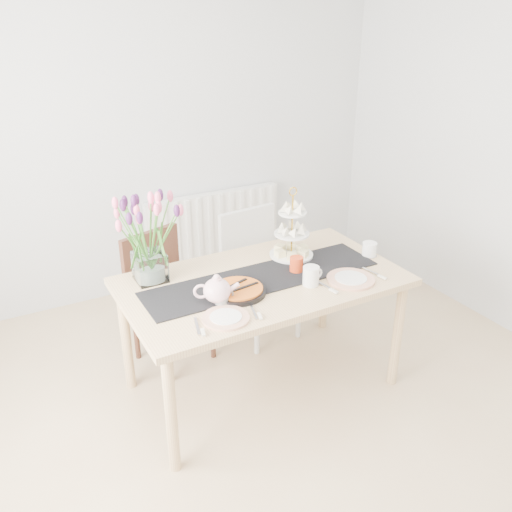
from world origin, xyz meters
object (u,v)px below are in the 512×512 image
chair_brown (163,288)px  mug_orange (296,265)px  mug_white (311,276)px  mug_grey (222,297)px  cake_stand (292,240)px  plate_left (226,318)px  tart_tin (238,291)px  cream_jug (369,249)px  chair_white (256,264)px  tulip_vase (146,225)px  radiator (214,226)px  plate_right (351,279)px  dining_table (263,290)px  teapot (217,290)px

chair_brown → mug_orange: 0.93m
mug_white → mug_grey: bearing=168.8°
cake_stand → plate_left: (-0.68, -0.47, -0.11)m
cake_stand → mug_orange: cake_stand is taller
cake_stand → tart_tin: (-0.51, -0.27, -0.10)m
plate_left → mug_grey: bearing=71.7°
cream_jug → tart_tin: cream_jug is taller
chair_brown → tart_tin: chair_brown is taller
chair_white → cream_jug: size_ratio=10.11×
tulip_vase → mug_orange: 0.89m
radiator → mug_grey: 1.89m
tulip_vase → plate_right: bearing=-29.0°
plate_left → plate_right: 0.81m
mug_white → dining_table: bearing=129.1°
radiator → teapot: bearing=-113.9°
radiator → tulip_vase: size_ratio=1.95×
teapot → plate_left: (-0.03, -0.17, -0.07)m
chair_white → cake_stand: 0.54m
mug_grey → plate_right: (0.76, -0.11, -0.04)m
tulip_vase → mug_grey: (0.24, -0.44, -0.29)m
chair_brown → tulip_vase: tulip_vase is taller
dining_table → teapot: bearing=-160.0°
teapot → cream_jug: bearing=25.4°
dining_table → plate_left: 0.49m
tulip_vase → cake_stand: size_ratio=1.54×
radiator → chair_brown: (-0.80, -0.94, 0.05)m
cream_jug → tart_tin: (-0.94, -0.04, -0.03)m
mug_white → plate_right: 0.24m
tulip_vase → cake_stand: 0.91m
radiator → plate_left: 2.03m
cream_jug → teapot: bearing=161.6°
cake_stand → teapot: bearing=-155.0°
chair_white → mug_orange: chair_white is taller
radiator → plate_left: size_ratio=4.98×
teapot → mug_white: 0.55m
tart_tin → mug_orange: mug_orange is taller
plate_left → dining_table: bearing=37.9°
dining_table → plate_right: 0.51m
plate_right → chair_brown: bearing=133.3°
teapot → plate_right: bearing=11.5°
mug_orange → teapot: bearing=157.9°
teapot → plate_right: size_ratio=0.86×
mug_grey → mug_white: bearing=-1.1°
cream_jug → mug_grey: bearing=163.0°
tulip_vase → cream_jug: 1.38m
teapot → mug_white: size_ratio=2.13×
teapot → cream_jug: (1.08, 0.07, -0.03)m
radiator → plate_left: plate_left is taller
chair_brown → chair_white: size_ratio=0.97×
cream_jug → mug_white: size_ratio=0.81×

